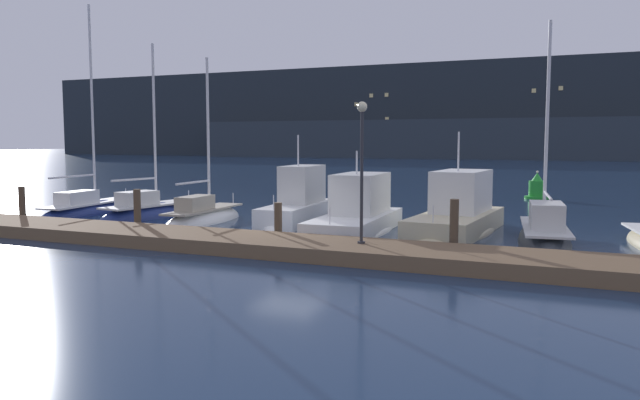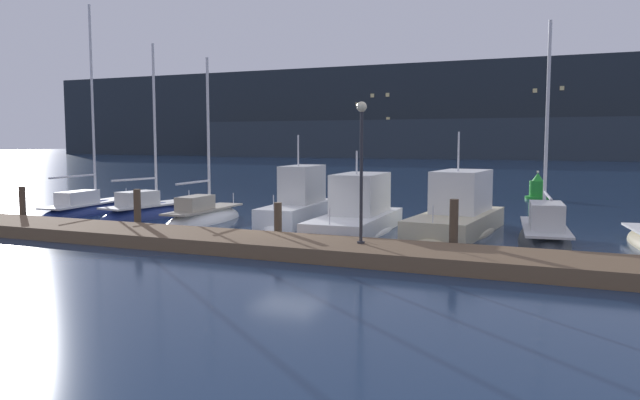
{
  "view_description": "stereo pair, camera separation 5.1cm",
  "coord_description": "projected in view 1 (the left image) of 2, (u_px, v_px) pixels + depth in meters",
  "views": [
    {
      "loc": [
        10.01,
        -20.3,
        3.62
      ],
      "look_at": [
        0.0,
        2.95,
        1.2
      ],
      "focal_mm": 35.0,
      "sensor_mm": 36.0,
      "label": 1
    },
    {
      "loc": [
        10.05,
        -20.28,
        3.62
      ],
      "look_at": [
        0.0,
        2.95,
        1.2
      ],
      "focal_mm": 35.0,
      "sensor_mm": 36.0,
      "label": 2
    }
  ],
  "objects": [
    {
      "name": "sailboat_berth_3",
      "position": [
        203.0,
        220.0,
        27.41
      ],
      "size": [
        1.85,
        6.1,
        7.93
      ],
      "color": "white",
      "rests_on": "ground"
    },
    {
      "name": "mooring_pile_3",
      "position": [
        454.0,
        227.0,
        19.58
      ],
      "size": [
        0.28,
        0.28,
        1.79
      ],
      "primitive_type": "cylinder",
      "color": "#4C3D2D",
      "rests_on": "ground"
    },
    {
      "name": "dock_lamppost",
      "position": [
        362.0,
        150.0,
        19.01
      ],
      "size": [
        0.32,
        0.32,
        4.35
      ],
      "color": "#2D2D33",
      "rests_on": "dock"
    },
    {
      "name": "motorboat_berth_4",
      "position": [
        298.0,
        211.0,
        27.55
      ],
      "size": [
        2.39,
        6.44,
        4.39
      ],
      "color": "white",
      "rests_on": "ground"
    },
    {
      "name": "channel_buoy",
      "position": [
        537.0,
        189.0,
        38.79
      ],
      "size": [
        1.48,
        1.48,
        1.76
      ],
      "color": "green",
      "rests_on": "ground"
    },
    {
      "name": "sailboat_berth_2",
      "position": [
        148.0,
        215.0,
        29.33
      ],
      "size": [
        2.52,
        5.95,
        8.82
      ],
      "color": "navy",
      "rests_on": "ground"
    },
    {
      "name": "mooring_pile_2",
      "position": [
        278.0,
        223.0,
        22.04
      ],
      "size": [
        0.28,
        0.28,
        1.44
      ],
      "primitive_type": "cylinder",
      "color": "#4C3D2D",
      "rests_on": "ground"
    },
    {
      "name": "mooring_pile_0",
      "position": [
        22.0,
        206.0,
        26.92
      ],
      "size": [
        0.28,
        0.28,
        1.64
      ],
      "primitive_type": "cylinder",
      "color": "#4C3D2D",
      "rests_on": "ground"
    },
    {
      "name": "ground_plane",
      "position": [
        288.0,
        240.0,
        22.84
      ],
      "size": [
        400.0,
        400.0,
        0.0
      ],
      "primitive_type": "plane",
      "color": "#192D4C"
    },
    {
      "name": "dock",
      "position": [
        255.0,
        244.0,
        20.58
      ],
      "size": [
        34.09,
        2.8,
        0.45
      ],
      "primitive_type": "cube",
      "color": "brown",
      "rests_on": "ground"
    },
    {
      "name": "mooring_pile_1",
      "position": [
        137.0,
        211.0,
        24.47
      ],
      "size": [
        0.28,
        0.28,
        1.72
      ],
      "primitive_type": "cylinder",
      "color": "#4C3D2D",
      "rests_on": "ground"
    },
    {
      "name": "hillside_backdrop",
      "position": [
        538.0,
        114.0,
        126.14
      ],
      "size": [
        240.0,
        23.0,
        19.62
      ],
      "color": "#232B33",
      "rests_on": "ground"
    },
    {
      "name": "sailboat_berth_1",
      "position": [
        88.0,
        211.0,
        30.7
      ],
      "size": [
        2.32,
        7.0,
        10.87
      ],
      "color": "navy",
      "rests_on": "ground"
    },
    {
      "name": "sailboat_berth_7",
      "position": [
        544.0,
        240.0,
        21.76
      ],
      "size": [
        2.52,
        6.44,
        8.55
      ],
      "color": "#2D3338",
      "rests_on": "ground"
    },
    {
      "name": "motorboat_berth_5",
      "position": [
        357.0,
        220.0,
        24.79
      ],
      "size": [
        2.88,
        7.39,
        3.68
      ],
      "color": "white",
      "rests_on": "ground"
    },
    {
      "name": "motorboat_berth_6",
      "position": [
        457.0,
        221.0,
        24.59
      ],
      "size": [
        3.1,
        7.58,
        4.51
      ],
      "color": "beige",
      "rests_on": "ground"
    }
  ]
}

